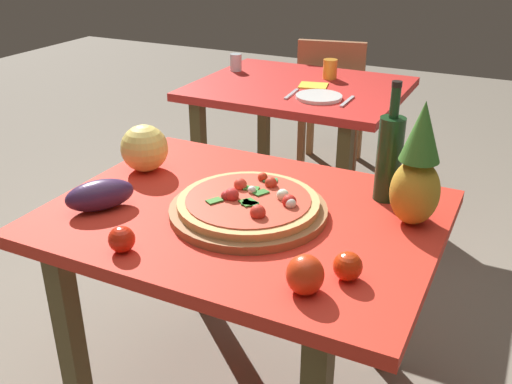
{
  "coord_description": "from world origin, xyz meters",
  "views": [
    {
      "loc": [
        0.7,
        -1.34,
        1.5
      ],
      "look_at": [
        0.02,
        0.04,
        0.78
      ],
      "focal_mm": 40.85,
      "sensor_mm": 36.0,
      "label": 1
    }
  ],
  "objects_px": {
    "eggplant": "(100,195)",
    "tomato_at_corner": "(122,239)",
    "wine_bottle": "(389,156)",
    "melon": "(144,148)",
    "dinner_plate": "(319,97)",
    "bell_pepper": "(305,275)",
    "drinking_glass_juice": "(330,69)",
    "napkin_folded": "(313,86)",
    "pineapple_left": "(417,171)",
    "tomato_by_bottle": "(348,266)",
    "pizza": "(249,202)",
    "knife_utensil": "(347,101)",
    "pizza_board": "(248,210)",
    "display_table": "(245,239)",
    "drinking_glass_water": "(236,62)",
    "background_table": "(299,104)",
    "dining_chair": "(332,98)",
    "fork_utensil": "(291,94)"
  },
  "relations": [
    {
      "from": "fork_utensil",
      "to": "display_table",
      "type": "bearing_deg",
      "value": -77.5
    },
    {
      "from": "eggplant",
      "to": "dinner_plate",
      "type": "xyz_separation_m",
      "value": [
        0.17,
        1.36,
        -0.04
      ]
    },
    {
      "from": "pizza",
      "to": "drinking_glass_water",
      "type": "bearing_deg",
      "value": 119.26
    },
    {
      "from": "wine_bottle",
      "to": "dinner_plate",
      "type": "bearing_deg",
      "value": 121.33
    },
    {
      "from": "melon",
      "to": "bell_pepper",
      "type": "bearing_deg",
      "value": -29.33
    },
    {
      "from": "drinking_glass_juice",
      "to": "pineapple_left",
      "type": "bearing_deg",
      "value": -62.18
    },
    {
      "from": "wine_bottle",
      "to": "napkin_folded",
      "type": "height_order",
      "value": "wine_bottle"
    },
    {
      "from": "background_table",
      "to": "napkin_folded",
      "type": "relative_size",
      "value": 7.4
    },
    {
      "from": "drinking_glass_juice",
      "to": "fork_utensil",
      "type": "xyz_separation_m",
      "value": [
        -0.06,
        -0.37,
        -0.05
      ]
    },
    {
      "from": "eggplant",
      "to": "napkin_folded",
      "type": "distance_m",
      "value": 1.56
    },
    {
      "from": "tomato_at_corner",
      "to": "drinking_glass_juice",
      "type": "distance_m",
      "value": 1.9
    },
    {
      "from": "wine_bottle",
      "to": "melon",
      "type": "relative_size",
      "value": 2.3
    },
    {
      "from": "dining_chair",
      "to": "fork_utensil",
      "type": "xyz_separation_m",
      "value": [
        0.08,
        -0.84,
        0.25
      ]
    },
    {
      "from": "pizza_board",
      "to": "tomato_at_corner",
      "type": "bearing_deg",
      "value": -121.36
    },
    {
      "from": "drinking_glass_water",
      "to": "melon",
      "type": "bearing_deg",
      "value": -74.35
    },
    {
      "from": "pizza",
      "to": "tomato_at_corner",
      "type": "relative_size",
      "value": 5.9
    },
    {
      "from": "drinking_glass_water",
      "to": "knife_utensil",
      "type": "relative_size",
      "value": 0.52
    },
    {
      "from": "tomato_by_bottle",
      "to": "drinking_glass_water",
      "type": "relative_size",
      "value": 0.75
    },
    {
      "from": "pineapple_left",
      "to": "tomato_at_corner",
      "type": "relative_size",
      "value": 5.11
    },
    {
      "from": "tomato_by_bottle",
      "to": "napkin_folded",
      "type": "relative_size",
      "value": 0.5
    },
    {
      "from": "napkin_folded",
      "to": "bell_pepper",
      "type": "bearing_deg",
      "value": -69.55
    },
    {
      "from": "background_table",
      "to": "dining_chair",
      "type": "height_order",
      "value": "dining_chair"
    },
    {
      "from": "eggplant",
      "to": "knife_utensil",
      "type": "xyz_separation_m",
      "value": [
        0.31,
        1.36,
        -0.04
      ]
    },
    {
      "from": "melon",
      "to": "bell_pepper",
      "type": "relative_size",
      "value": 1.64
    },
    {
      "from": "bell_pepper",
      "to": "drinking_glass_water",
      "type": "bearing_deg",
      "value": 122.23
    },
    {
      "from": "pizza",
      "to": "tomato_by_bottle",
      "type": "xyz_separation_m",
      "value": [
        0.36,
        -0.19,
        -0.01
      ]
    },
    {
      "from": "tomato_by_bottle",
      "to": "fork_utensil",
      "type": "bearing_deg",
      "value": 117.81
    },
    {
      "from": "pizza_board",
      "to": "melon",
      "type": "relative_size",
      "value": 2.88
    },
    {
      "from": "bell_pepper",
      "to": "dining_chair",
      "type": "bearing_deg",
      "value": 107.71
    },
    {
      "from": "wine_bottle",
      "to": "melon",
      "type": "bearing_deg",
      "value": -169.77
    },
    {
      "from": "eggplant",
      "to": "tomato_at_corner",
      "type": "relative_size",
      "value": 2.9
    },
    {
      "from": "display_table",
      "to": "napkin_folded",
      "type": "distance_m",
      "value": 1.42
    },
    {
      "from": "display_table",
      "to": "eggplant",
      "type": "relative_size",
      "value": 5.56
    },
    {
      "from": "dining_chair",
      "to": "napkin_folded",
      "type": "height_order",
      "value": "dining_chair"
    },
    {
      "from": "pineapple_left",
      "to": "drinking_glass_juice",
      "type": "distance_m",
      "value": 1.6
    },
    {
      "from": "background_table",
      "to": "pizza",
      "type": "relative_size",
      "value": 2.54
    },
    {
      "from": "pizza",
      "to": "wine_bottle",
      "type": "distance_m",
      "value": 0.44
    },
    {
      "from": "tomato_at_corner",
      "to": "napkin_folded",
      "type": "relative_size",
      "value": 0.49
    },
    {
      "from": "pizza",
      "to": "drinking_glass_juice",
      "type": "xyz_separation_m",
      "value": [
        -0.32,
        1.57,
        0.01
      ]
    },
    {
      "from": "bell_pepper",
      "to": "napkin_folded",
      "type": "xyz_separation_m",
      "value": [
        -0.62,
        1.68,
        -0.04
      ]
    },
    {
      "from": "tomato_at_corner",
      "to": "dining_chair",
      "type": "bearing_deg",
      "value": 96.22
    },
    {
      "from": "pineapple_left",
      "to": "dinner_plate",
      "type": "bearing_deg",
      "value": 122.63
    },
    {
      "from": "bell_pepper",
      "to": "tomato_by_bottle",
      "type": "height_order",
      "value": "bell_pepper"
    },
    {
      "from": "drinking_glass_juice",
      "to": "knife_utensil",
      "type": "xyz_separation_m",
      "value": [
        0.22,
        -0.37,
        -0.05
      ]
    },
    {
      "from": "pizza",
      "to": "tomato_at_corner",
      "type": "bearing_deg",
      "value": -121.58
    },
    {
      "from": "dinner_plate",
      "to": "display_table",
      "type": "bearing_deg",
      "value": -79.7
    },
    {
      "from": "pineapple_left",
      "to": "tomato_by_bottle",
      "type": "bearing_deg",
      "value": -101.76
    },
    {
      "from": "wine_bottle",
      "to": "dinner_plate",
      "type": "height_order",
      "value": "wine_bottle"
    },
    {
      "from": "eggplant",
      "to": "drinking_glass_water",
      "type": "distance_m",
      "value": 1.72
    },
    {
      "from": "display_table",
      "to": "drinking_glass_water",
      "type": "distance_m",
      "value": 1.71
    }
  ]
}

